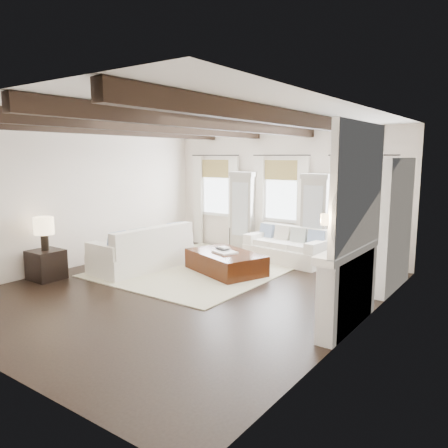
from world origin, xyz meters
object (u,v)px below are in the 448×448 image
Objects in this scene: side_table_front at (46,265)px; side_table_back at (239,238)px; ottoman at (226,263)px; sofa_back at (287,248)px; sofa_left at (144,252)px.

side_table_front is 1.03× the size of side_table_back.
ottoman is 2.49m from side_table_back.
side_table_front is (-2.72, -2.58, 0.08)m from ottoman.
sofa_back is 3.46× the size of side_table_back.
side_table_front is at bearing -128.20° from sofa_back.
sofa_back is at bearing 89.87° from ottoman.
sofa_back reaches higher than ottoman.
side_table_front reaches higher than ottoman.
sofa_left is at bearing -99.99° from side_table_back.
side_table_back is at bearing 80.01° from sofa_left.
side_table_back is (0.54, 3.05, -0.10)m from sofa_left.
ottoman is (1.66, 0.82, -0.17)m from sofa_left.
ottoman is (-0.63, -1.68, -0.11)m from sofa_back.
side_table_back is (-1.12, 2.23, 0.07)m from ottoman.
sofa_back is at bearing 47.57° from sofa_left.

